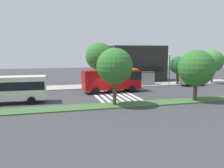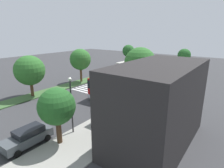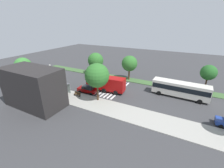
{
  "view_description": "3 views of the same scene",
  "coord_description": "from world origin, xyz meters",
  "views": [
    {
      "loc": [
        -8.48,
        -35.21,
        6.7
      ],
      "look_at": [
        1.24,
        0.4,
        1.56
      ],
      "focal_mm": 38.69,
      "sensor_mm": 36.0,
      "label": 1
    },
    {
      "loc": [
        25.86,
        20.24,
        10.4
      ],
      "look_at": [
        0.88,
        1.74,
        1.48
      ],
      "focal_mm": 29.34,
      "sensor_mm": 36.0,
      "label": 2
    },
    {
      "loc": [
        -15.08,
        30.94,
        15.74
      ],
      "look_at": [
        0.45,
        1.0,
        1.63
      ],
      "focal_mm": 24.19,
      "sensor_mm": 36.0,
      "label": 3
    }
  ],
  "objects": [
    {
      "name": "sidewalk",
      "position": [
        0.0,
        8.67,
        0.07
      ],
      "size": [
        60.0,
        5.3,
        0.14
      ],
      "primitive_type": "cube",
      "color": "#9E9B93",
      "rests_on": "ground_plane"
    },
    {
      "name": "ground_plane",
      "position": [
        0.0,
        0.0,
        0.0
      ],
      "size": [
        120.0,
        120.0,
        0.0
      ],
      "primitive_type": "plane",
      "color": "#38383A"
    },
    {
      "name": "median_tree_far_west",
      "position": [
        -19.52,
        -7.52,
        5.07
      ],
      "size": [
        3.45,
        3.45,
        6.68
      ],
      "color": "#47301E",
      "rests_on": "median_strip"
    },
    {
      "name": "sidewalk_tree_west",
      "position": [
        0.71,
        7.02,
        5.67
      ],
      "size": [
        4.95,
        4.95,
        8.02
      ],
      "color": "#513823",
      "rests_on": "sidewalk"
    },
    {
      "name": "fire_truck",
      "position": [
        1.97,
        2.03,
        2.09
      ],
      "size": [
        9.75,
        3.49,
        3.78
      ],
      "rotation": [
        0.0,
        0.0,
        0.09
      ],
      "color": "#A50C0C",
      "rests_on": "ground_plane"
    },
    {
      "name": "transit_bus",
      "position": [
        -14.5,
        -2.71,
        2.05
      ],
      "size": [
        11.85,
        3.16,
        3.45
      ],
      "rotation": [
        0.0,
        0.0,
        3.11
      ],
      "color": "silver",
      "rests_on": "ground_plane"
    },
    {
      "name": "crosswalk",
      "position": [
        1.22,
        0.0,
        0.01
      ],
      "size": [
        5.85,
        10.84,
        0.01
      ],
      "color": "silver",
      "rests_on": "ground_plane"
    },
    {
      "name": "median_strip",
      "position": [
        0.0,
        -7.52,
        0.07
      ],
      "size": [
        60.0,
        3.0,
        0.14
      ],
      "primitive_type": "cube",
      "color": "#3D6033",
      "rests_on": "ground_plane"
    },
    {
      "name": "sidewalk_tree_far_west",
      "position": [
        -23.23,
        7.02,
        4.57
      ],
      "size": [
        3.25,
        3.25,
        6.09
      ],
      "color": "#513823",
      "rests_on": "sidewalk"
    },
    {
      "name": "median_tree_center",
      "position": [
        10.6,
        -7.52,
        4.4
      ],
      "size": [
        4.8,
        4.8,
        6.68
      ],
      "color": "#513823",
      "rests_on": "median_strip"
    },
    {
      "name": "parked_car_west",
      "position": [
        -23.07,
        4.82,
        0.86
      ],
      "size": [
        4.65,
        2.08,
        1.66
      ],
      "rotation": [
        0.0,
        0.0,
        0.0
      ],
      "color": "navy",
      "rests_on": "ground_plane"
    },
    {
      "name": "storefront_building",
      "position": [
        10.7,
        14.25,
        3.86
      ],
      "size": [
        11.73,
        6.66,
        7.72
      ],
      "color": "#282626",
      "rests_on": "ground_plane"
    },
    {
      "name": "bus_stop_shelter",
      "position": [
        9.88,
        7.55,
        1.89
      ],
      "size": [
        3.5,
        1.4,
        2.46
      ],
      "color": "#4C4C51",
      "rests_on": "sidewalk"
    },
    {
      "name": "street_lamp",
      "position": [
        14.42,
        6.62,
        3.68
      ],
      "size": [
        0.36,
        0.36,
        5.97
      ],
      "color": "#2D2D30",
      "rests_on": "sidewalk"
    },
    {
      "name": "parked_car_mid",
      "position": [
        4.98,
        4.82,
        0.86
      ],
      "size": [
        4.83,
        2.22,
        1.66
      ],
      "rotation": [
        0.0,
        0.0,
        0.05
      ],
      "color": "#720505",
      "rests_on": "ground_plane"
    },
    {
      "name": "median_tree_west",
      "position": [
        -0.6,
        -7.52,
        4.84
      ],
      "size": [
        4.35,
        4.35,
        6.9
      ],
      "color": "#513823",
      "rests_on": "median_strip"
    },
    {
      "name": "parked_car_east",
      "position": [
        18.39,
        4.82,
        0.88
      ],
      "size": [
        4.63,
        2.14,
        1.7
      ],
      "rotation": [
        0.0,
        0.0,
        0.03
      ],
      "color": "#474C51",
      "rests_on": "ground_plane"
    },
    {
      "name": "bench_near_shelter",
      "position": [
        5.88,
        7.54,
        0.59
      ],
      "size": [
        1.6,
        0.5,
        0.9
      ],
      "color": "#4C3823",
      "rests_on": "sidewalk"
    },
    {
      "name": "sidewalk_tree_east",
      "position": [
        16.47,
        7.02,
        3.83
      ],
      "size": [
        3.44,
        3.44,
        5.45
      ],
      "color": "#47301E",
      "rests_on": "sidewalk"
    }
  ]
}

